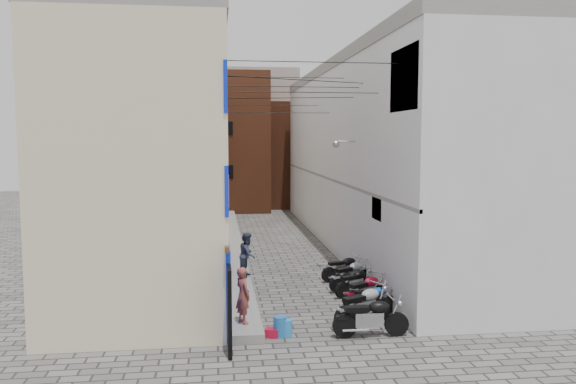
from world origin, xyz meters
name	(u,v)px	position (x,y,z in m)	size (l,w,h in m)	color
ground	(325,341)	(0.00, 0.00, 0.00)	(90.00, 90.00, 0.00)	#555250
plinth	(233,245)	(-2.05, 13.00, 0.12)	(0.90, 26.00, 0.25)	gray
building_left	(170,156)	(-4.98, 12.95, 4.50)	(5.10, 27.00, 9.00)	beige
building_right	(375,155)	(5.00, 13.00, 4.51)	(5.94, 26.00, 9.00)	silver
building_far_brick_left	(227,142)	(-2.00, 28.00, 5.00)	(6.00, 6.00, 10.00)	brown
building_far_brick_right	(290,155)	(3.00, 30.00, 4.00)	(5.00, 6.00, 8.00)	brown
building_far_concrete	(249,136)	(0.00, 34.00, 5.50)	(8.00, 5.00, 11.00)	gray
far_shopfront	(257,197)	(0.00, 25.20, 1.20)	(2.00, 0.30, 2.40)	black
overhead_wires	(288,91)	(0.00, 7.64, 7.12)	(5.80, 13.02, 1.32)	black
motorcycle_a	(371,315)	(1.27, 0.16, 0.60)	(0.66, 2.08, 1.20)	black
motorcycle_b	(364,303)	(1.36, 1.18, 0.62)	(0.67, 2.14, 1.24)	#9B9A9E
motorcycle_c	(373,297)	(1.90, 2.18, 0.49)	(0.53, 1.68, 0.97)	#0B3FAF
motorcycle_d	(367,289)	(1.90, 2.90, 0.56)	(0.61, 1.93, 1.12)	#A80C2B
motorcycle_e	(355,281)	(1.84, 4.13, 0.51)	(0.55, 1.74, 1.01)	black
motorcycle_f	(352,273)	(1.90, 4.92, 0.57)	(0.62, 1.97, 1.14)	#999A9E
motorcycle_g	(344,267)	(1.90, 6.07, 0.53)	(0.58, 1.83, 1.06)	black
person_a	(243,295)	(-2.12, 1.00, 1.03)	(0.57, 0.38, 1.57)	#9D4739
person_b	(248,254)	(-1.70, 6.24, 1.06)	(0.79, 0.62, 1.63)	#353B50
water_jug_near	(280,326)	(-1.15, 0.50, 0.28)	(0.35, 0.35, 0.55)	#246BB4
water_jug_far	(287,328)	(-0.96, 0.50, 0.23)	(0.30, 0.30, 0.46)	#2B8AD9
red_crate	(272,333)	(-1.36, 0.50, 0.11)	(0.37, 0.27, 0.23)	#BC0D2E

